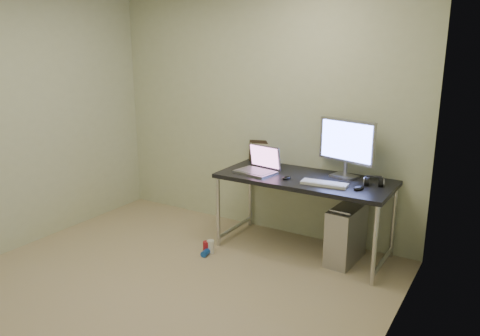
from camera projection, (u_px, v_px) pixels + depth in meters
name	position (u px, v px, depth m)	size (l,w,h in m)	color
floor	(153.00, 295.00, 3.77)	(3.50, 3.50, 0.00)	tan
wall_back	(259.00, 114.00, 4.89)	(3.50, 0.02, 2.50)	beige
wall_left	(2.00, 123.00, 4.32)	(0.02, 3.50, 2.50)	beige
wall_right	(383.00, 178.00, 2.57)	(0.02, 3.50, 2.50)	beige
desk	(305.00, 185.00, 4.40)	(1.63, 0.71, 0.75)	black
tower_computer	(346.00, 234.00, 4.31)	(0.25, 0.52, 0.56)	#B3B2B7
cable_a	(352.00, 210.00, 4.54)	(0.01, 0.01, 0.70)	black
cable_b	(360.00, 214.00, 4.48)	(0.01, 0.01, 0.72)	black
can_red	(206.00, 247.00, 4.51)	(0.06, 0.06, 0.12)	#AD1A28
can_white	(211.00, 247.00, 4.51)	(0.07, 0.07, 0.13)	white
can_blue	(206.00, 252.00, 4.47)	(0.06, 0.06, 0.11)	blue
laptop	(259.00, 166.00, 4.55)	(0.41, 0.36, 0.25)	#AAA9B1
monitor	(346.00, 144.00, 4.31)	(0.57, 0.22, 0.54)	#AAA9B1
keyboard	(324.00, 184.00, 4.14)	(0.41, 0.13, 0.02)	silver
mouse_right	(359.00, 187.00, 4.01)	(0.07, 0.12, 0.04)	black
mouse_left	(287.00, 177.00, 4.33)	(0.06, 0.10, 0.03)	black
headphones	(374.00, 182.00, 4.12)	(0.19, 0.11, 0.11)	black
picture_frame	(262.00, 151.00, 4.94)	(0.28, 0.03, 0.22)	black
webcam	(276.00, 158.00, 4.76)	(0.04, 0.04, 0.12)	silver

